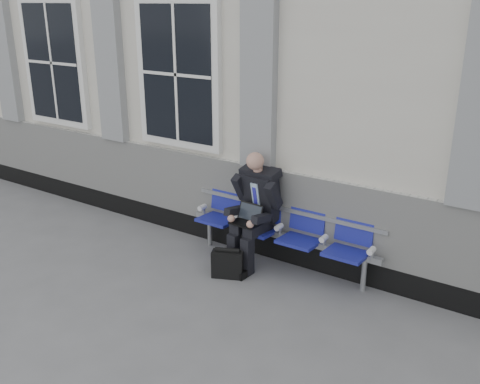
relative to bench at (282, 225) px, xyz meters
The scene contains 5 objects.
ground 2.49m from the bench, 146.92° to the right, with size 70.00×70.00×0.00m, color slate.
station_building 3.41m from the bench, 133.64° to the left, with size 14.40×4.40×4.49m.
bench is the anchor object (origin of this frame).
businessman 0.41m from the bench, 155.88° to the right, with size 0.61×0.82×1.47m.
briefcase 0.82m from the bench, 121.91° to the right, with size 0.40×0.29×0.38m.
Camera 1 is at (4.97, -4.00, 3.16)m, focal length 40.00 mm.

